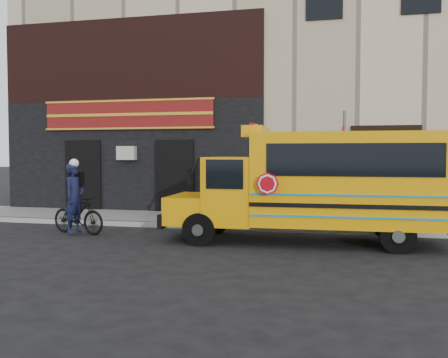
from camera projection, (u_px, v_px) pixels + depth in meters
name	position (u px, v px, depth m)	size (l,w,h in m)	color
ground	(228.00, 247.00, 11.94)	(120.00, 120.00, 0.00)	black
curb	(248.00, 228.00, 14.47)	(40.00, 0.20, 0.15)	#989893
sidewalk	(257.00, 221.00, 15.92)	(40.00, 3.00, 0.15)	#64625D
building	(281.00, 64.00, 21.79)	(20.00, 10.70, 12.00)	#C8B696
school_bus	(319.00, 183.00, 12.42)	(6.96, 2.55, 2.92)	black
sign_pole	(344.00, 166.00, 14.17)	(0.10, 0.30, 3.45)	#404742
bicycle	(78.00, 215.00, 13.85)	(0.51, 1.80, 1.08)	black
cyclist	(75.00, 200.00, 13.76)	(0.70, 0.46, 1.93)	black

